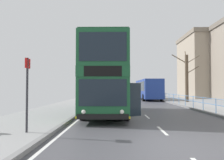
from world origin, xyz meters
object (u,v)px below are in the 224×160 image
at_px(bus_stop_sign_near, 27,86).
at_px(bare_tree_far_00, 187,77).
at_px(double_decker_bus_main, 107,78).
at_px(background_bus_far_lane, 148,89).
at_px(background_building_01, 209,66).

height_order(bus_stop_sign_near, bare_tree_far_00, bare_tree_far_00).
bearing_deg(bare_tree_far_00, double_decker_bus_main, -126.11).
relative_size(background_bus_far_lane, bare_tree_far_00, 1.70).
height_order(background_bus_far_lane, bus_stop_sign_near, background_bus_far_lane).
bearing_deg(background_building_01, bare_tree_far_00, -119.34).
bearing_deg(background_bus_far_lane, background_building_01, 34.06).
bearing_deg(bus_stop_sign_near, background_bus_far_lane, 73.36).
bearing_deg(bus_stop_sign_near, double_decker_bus_main, 70.53).
height_order(double_decker_bus_main, background_bus_far_lane, double_decker_bus_main).
xyz_separation_m(double_decker_bus_main, background_building_01, (17.55, 27.57, 3.40)).
bearing_deg(double_decker_bus_main, background_building_01, 57.52).
height_order(double_decker_bus_main, bus_stop_sign_near, double_decker_bus_main).
relative_size(double_decker_bus_main, bare_tree_far_00, 1.71).
distance_m(background_bus_far_lane, background_building_01, 15.27).
bearing_deg(bare_tree_far_00, background_building_01, 60.66).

